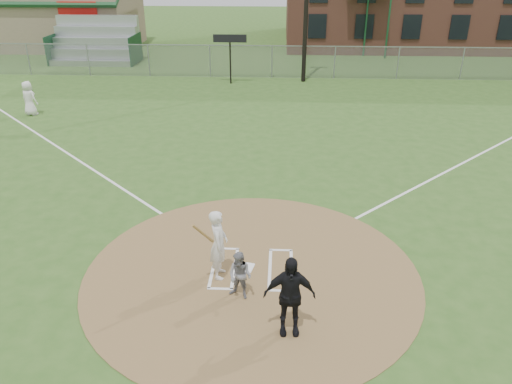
{
  "coord_description": "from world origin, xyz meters",
  "views": [
    {
      "loc": [
        0.64,
        -10.46,
        7.28
      ],
      "look_at": [
        0.0,
        2.0,
        1.3
      ],
      "focal_mm": 35.0,
      "sensor_mm": 36.0,
      "label": 1
    }
  ],
  "objects_px": {
    "umpire": "(289,296)",
    "batter_at_plate": "(219,244)",
    "home_plate": "(245,267)",
    "ondeck_player": "(29,98)",
    "catcher": "(240,276)"
  },
  "relations": [
    {
      "from": "ondeck_player",
      "to": "batter_at_plate",
      "type": "height_order",
      "value": "batter_at_plate"
    },
    {
      "from": "catcher",
      "to": "ondeck_player",
      "type": "distance_m",
      "value": 18.21
    },
    {
      "from": "umpire",
      "to": "batter_at_plate",
      "type": "height_order",
      "value": "umpire"
    },
    {
      "from": "catcher",
      "to": "umpire",
      "type": "xyz_separation_m",
      "value": [
        1.11,
        -1.11,
        0.32
      ]
    },
    {
      "from": "umpire",
      "to": "ondeck_player",
      "type": "height_order",
      "value": "umpire"
    },
    {
      "from": "ondeck_player",
      "to": "home_plate",
      "type": "bearing_deg",
      "value": 150.79
    },
    {
      "from": "home_plate",
      "to": "catcher",
      "type": "xyz_separation_m",
      "value": [
        -0.03,
        -1.2,
        0.58
      ]
    },
    {
      "from": "catcher",
      "to": "batter_at_plate",
      "type": "distance_m",
      "value": 1.07
    },
    {
      "from": "home_plate",
      "to": "ondeck_player",
      "type": "bearing_deg",
      "value": 131.97
    },
    {
      "from": "batter_at_plate",
      "to": "home_plate",
      "type": "bearing_deg",
      "value": 30.39
    },
    {
      "from": "home_plate",
      "to": "batter_at_plate",
      "type": "height_order",
      "value": "batter_at_plate"
    },
    {
      "from": "catcher",
      "to": "ondeck_player",
      "type": "bearing_deg",
      "value": 153.3
    },
    {
      "from": "home_plate",
      "to": "catcher",
      "type": "distance_m",
      "value": 1.33
    },
    {
      "from": "catcher",
      "to": "batter_at_plate",
      "type": "height_order",
      "value": "batter_at_plate"
    },
    {
      "from": "home_plate",
      "to": "umpire",
      "type": "xyz_separation_m",
      "value": [
        1.09,
        -2.31,
        0.9
      ]
    }
  ]
}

